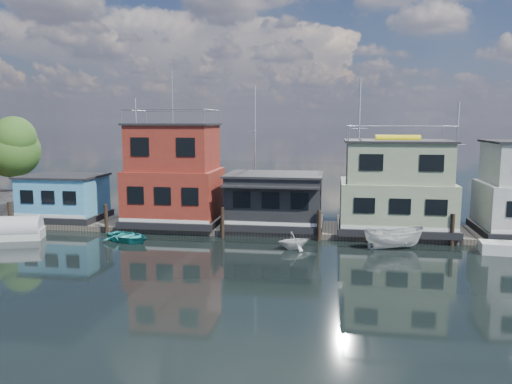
% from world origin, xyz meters
% --- Properties ---
extents(ground, '(160.00, 160.00, 0.00)m').
position_xyz_m(ground, '(0.00, 0.00, 0.00)').
color(ground, black).
rests_on(ground, ground).
extents(dock, '(48.00, 5.00, 0.40)m').
position_xyz_m(dock, '(0.00, 12.00, 0.20)').
color(dock, '#595147').
rests_on(dock, ground).
extents(houseboat_blue, '(6.40, 4.90, 3.66)m').
position_xyz_m(houseboat_blue, '(-18.00, 12.00, 2.21)').
color(houseboat_blue, black).
rests_on(houseboat_blue, dock).
extents(houseboat_red, '(7.40, 5.90, 11.86)m').
position_xyz_m(houseboat_red, '(-8.50, 12.00, 4.10)').
color(houseboat_red, black).
rests_on(houseboat_red, dock).
extents(houseboat_dark, '(7.40, 6.10, 4.06)m').
position_xyz_m(houseboat_dark, '(-0.50, 11.98, 2.42)').
color(houseboat_dark, black).
rests_on(houseboat_dark, dock).
extents(houseboat_green, '(8.40, 5.90, 7.03)m').
position_xyz_m(houseboat_green, '(8.50, 12.00, 3.55)').
color(houseboat_green, black).
rests_on(houseboat_green, dock).
extents(pilings, '(42.28, 0.28, 2.20)m').
position_xyz_m(pilings, '(-0.33, 9.20, 1.10)').
color(pilings, '#2D2116').
rests_on(pilings, ground).
extents(background_masts, '(36.40, 0.16, 12.00)m').
position_xyz_m(background_masts, '(4.76, 18.00, 5.55)').
color(background_masts, silver).
rests_on(background_masts, ground).
extents(motorboat, '(4.25, 2.33, 1.55)m').
position_xyz_m(motorboat, '(7.97, 7.61, 0.78)').
color(motorboat, silver).
rests_on(motorboat, ground).
extents(tarp_runabout, '(4.74, 3.05, 1.79)m').
position_xyz_m(tarp_runabout, '(-18.91, 6.19, 0.67)').
color(tarp_runabout, beige).
rests_on(tarp_runabout, ground).
extents(dinghy_white, '(2.90, 2.78, 1.18)m').
position_xyz_m(dinghy_white, '(1.41, 6.61, 0.59)').
color(dinghy_white, silver).
rests_on(dinghy_white, ground).
extents(dinghy_teal, '(4.30, 3.77, 0.74)m').
position_xyz_m(dinghy_teal, '(-10.29, 6.89, 0.37)').
color(dinghy_teal, teal).
rests_on(dinghy_teal, ground).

